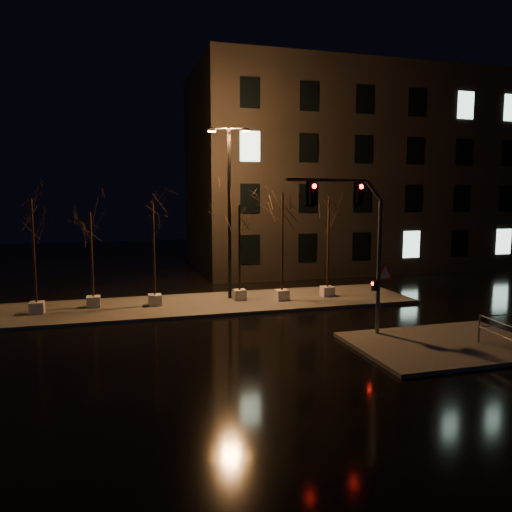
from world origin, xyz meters
name	(u,v)px	position (x,y,z in m)	size (l,w,h in m)	color
ground	(233,337)	(0.00, 0.00, 0.00)	(90.00, 90.00, 0.00)	black
median	(206,304)	(0.00, 6.00, 0.07)	(22.00, 5.00, 0.15)	#4D4B45
sidewalk_corner	(446,345)	(7.50, -3.50, 0.07)	(7.00, 5.00, 0.15)	#4D4B45
building	(350,173)	(14.00, 18.00, 7.50)	(25.00, 12.00, 15.00)	black
tree_0	(32,224)	(-8.13, 5.87, 4.37)	(1.80, 1.80, 5.56)	silver
tree_1	(91,233)	(-5.60, 6.55, 3.85)	(1.80, 1.80, 4.87)	silver
tree_2	(153,226)	(-2.60, 6.16, 4.17)	(1.80, 1.80, 5.30)	silver
tree_3	(239,226)	(1.86, 6.26, 4.09)	(1.80, 1.80, 5.19)	silver
tree_4	(283,217)	(4.02, 5.56, 4.60)	(1.80, 1.80, 5.86)	silver
tree_5	(329,221)	(6.75, 5.82, 4.30)	(1.80, 1.80, 5.47)	silver
traffic_signal_mast	(360,234)	(4.69, -1.73, 4.21)	(4.98, 1.03, 6.18)	#595C61
streetlight_main	(229,201)	(1.45, 6.80, 5.39)	(2.22, 0.97, 9.09)	black
guard_rail_a	(505,323)	(10.00, -3.69, 0.79)	(2.27, 0.24, 0.98)	#595C61
guard_rail_b	(499,332)	(8.61, -4.89, 0.86)	(0.28, 2.30, 1.09)	#595C61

